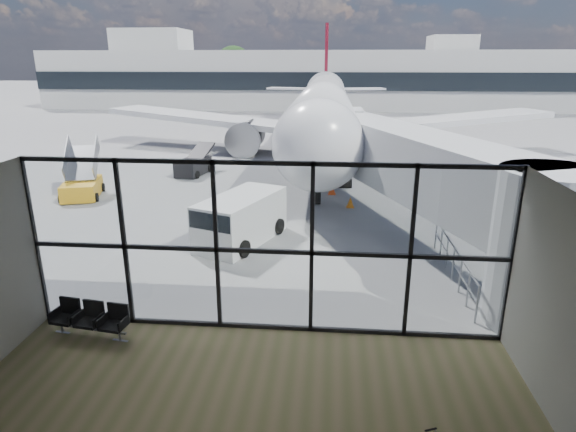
% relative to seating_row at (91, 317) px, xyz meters
% --- Properties ---
extents(ground, '(220.00, 220.00, 0.00)m').
position_rel_seating_row_xyz_m(ground, '(4.37, 40.69, -0.50)').
color(ground, slate).
rests_on(ground, ground).
extents(lounge_shell, '(12.02, 8.01, 4.51)m').
position_rel_seating_row_xyz_m(lounge_shell, '(4.37, -4.11, 2.15)').
color(lounge_shell, '#666540').
rests_on(lounge_shell, ground).
extents(glass_curtain_wall, '(12.10, 0.12, 4.50)m').
position_rel_seating_row_xyz_m(glass_curtain_wall, '(4.37, 0.69, 1.75)').
color(glass_curtain_wall, white).
rests_on(glass_curtain_wall, ground).
extents(jet_bridge, '(8.00, 16.50, 4.33)m').
position_rel_seating_row_xyz_m(jet_bridge, '(9.27, 7.76, 2.26)').
color(jet_bridge, '#B0B2B6').
rests_on(jet_bridge, ground).
extents(apron_railing, '(0.06, 5.46, 1.11)m').
position_rel_seating_row_xyz_m(apron_railing, '(9.97, 4.19, 0.22)').
color(apron_railing, gray).
rests_on(apron_railing, ground).
extents(far_terminal, '(80.00, 12.20, 11.00)m').
position_rel_seating_row_xyz_m(far_terminal, '(3.79, 62.66, 3.71)').
color(far_terminal, beige).
rests_on(far_terminal, ground).
extents(tree_0, '(4.95, 4.95, 7.12)m').
position_rel_seating_row_xyz_m(tree_0, '(-40.63, 72.69, 4.13)').
color(tree_0, '#382619').
rests_on(tree_0, ground).
extents(tree_1, '(5.61, 5.61, 8.07)m').
position_rel_seating_row_xyz_m(tree_1, '(-34.63, 72.69, 4.75)').
color(tree_1, '#382619').
rests_on(tree_1, ground).
extents(tree_2, '(6.27, 6.27, 9.03)m').
position_rel_seating_row_xyz_m(tree_2, '(-28.63, 72.69, 5.37)').
color(tree_2, '#382619').
rests_on(tree_2, ground).
extents(tree_3, '(4.95, 4.95, 7.12)m').
position_rel_seating_row_xyz_m(tree_3, '(-22.63, 72.69, 4.13)').
color(tree_3, '#382619').
rests_on(tree_3, ground).
extents(tree_4, '(5.61, 5.61, 8.07)m').
position_rel_seating_row_xyz_m(tree_4, '(-16.63, 72.69, 4.75)').
color(tree_4, '#382619').
rests_on(tree_4, ground).
extents(tree_5, '(6.27, 6.27, 9.03)m').
position_rel_seating_row_xyz_m(tree_5, '(-10.63, 72.69, 5.37)').
color(tree_5, '#382619').
rests_on(tree_5, ground).
extents(seating_row, '(2.03, 0.84, 0.91)m').
position_rel_seating_row_xyz_m(seating_row, '(0.00, 0.00, 0.00)').
color(seating_row, gray).
rests_on(seating_row, ground).
extents(airliner, '(35.14, 40.62, 10.47)m').
position_rel_seating_row_xyz_m(airliner, '(5.31, 27.95, 2.69)').
color(airliner, silver).
rests_on(airliner, ground).
extents(service_van, '(3.21, 4.56, 1.82)m').
position_rel_seating_row_xyz_m(service_van, '(2.56, 6.92, 0.43)').
color(service_van, silver).
rests_on(service_van, ground).
extents(belt_loader, '(1.84, 3.80, 1.68)m').
position_rel_seating_row_xyz_m(belt_loader, '(-2.42, 18.17, 0.06)').
color(belt_loader, black).
rests_on(belt_loader, ground).
extents(mobile_stairs, '(2.48, 3.68, 2.37)m').
position_rel_seating_row_xyz_m(mobile_stairs, '(-6.74, 12.60, 0.07)').
color(mobile_stairs, '#C38A17').
rests_on(mobile_stairs, ground).
extents(traffic_cone_a, '(0.37, 0.37, 0.53)m').
position_rel_seating_row_xyz_m(traffic_cone_a, '(6.97, 11.94, -0.25)').
color(traffic_cone_a, orange).
rests_on(traffic_cone_a, ground).
extents(traffic_cone_b, '(0.40, 0.40, 0.58)m').
position_rel_seating_row_xyz_m(traffic_cone_b, '(6.08, 14.25, -0.23)').
color(traffic_cone_b, '#FF490D').
rests_on(traffic_cone_b, ground).
extents(traffic_cone_c, '(0.47, 0.47, 0.68)m').
position_rel_seating_row_xyz_m(traffic_cone_c, '(5.59, 15.62, -0.18)').
color(traffic_cone_c, orange).
rests_on(traffic_cone_c, ground).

